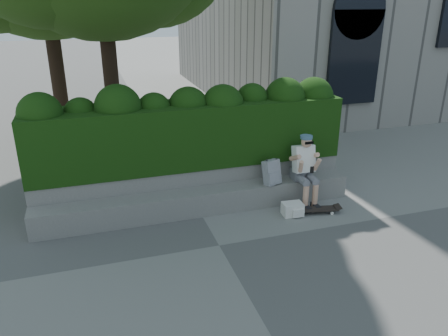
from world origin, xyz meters
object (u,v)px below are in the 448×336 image
object	(u,v)px
skateboard	(315,209)
backpack_plaid	(272,172)
backpack_ground	(292,209)
person	(305,167)

from	to	relation	value
skateboard	backpack_plaid	size ratio (longest dim) A/B	1.95
backpack_ground	backpack_plaid	bearing A→B (deg)	116.19
person	backpack_ground	size ratio (longest dim) A/B	3.70
backpack_plaid	backpack_ground	xyz separation A→B (m)	(0.22, -0.53, -0.57)
skateboard	backpack_ground	distance (m)	0.44
person	backpack_plaid	bearing A→B (deg)	172.87
person	backpack_ground	world-z (taller)	person
person	skateboard	size ratio (longest dim) A/B	1.50
person	backpack_ground	distance (m)	0.89
backpack_plaid	skateboard	bearing A→B (deg)	-61.92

